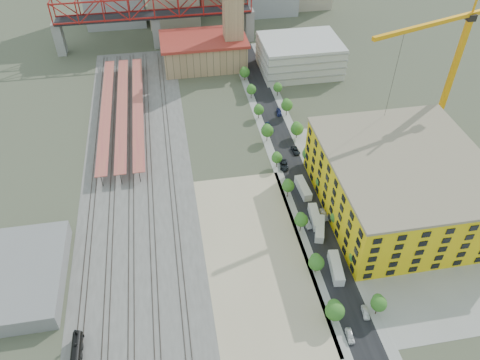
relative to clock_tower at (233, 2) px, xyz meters
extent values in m
plane|color=#474C38|center=(-8.00, -79.99, -28.70)|extent=(400.00, 400.00, 0.00)
cube|color=#605E59|center=(-44.00, -62.49, -28.67)|extent=(36.00, 165.00, 0.06)
cube|color=tan|center=(-12.00, -111.49, -28.67)|extent=(28.00, 67.00, 0.06)
cube|color=black|center=(8.00, -64.99, -28.67)|extent=(12.00, 170.00, 0.06)
cube|color=gray|center=(2.50, -64.99, -28.68)|extent=(3.00, 170.00, 0.04)
cube|color=gray|center=(13.50, -64.99, -28.68)|extent=(3.00, 170.00, 0.04)
cube|color=gray|center=(37.00, -99.99, -28.67)|extent=(50.00, 90.00, 0.06)
cube|color=#382B23|center=(-58.72, -62.49, -28.55)|extent=(0.12, 160.00, 0.18)
cube|color=#382B23|center=(-57.28, -62.49, -28.55)|extent=(0.12, 160.00, 0.18)
cube|color=#382B23|center=(-52.72, -62.49, -28.55)|extent=(0.12, 160.00, 0.18)
cube|color=#382B23|center=(-51.28, -62.49, -28.55)|extent=(0.12, 160.00, 0.18)
cube|color=#382B23|center=(-46.72, -62.49, -28.55)|extent=(0.12, 160.00, 0.18)
cube|color=#382B23|center=(-45.28, -62.49, -28.55)|extent=(0.12, 160.00, 0.18)
cube|color=#382B23|center=(-40.72, -62.49, -28.55)|extent=(0.12, 160.00, 0.18)
cube|color=#382B23|center=(-39.28, -62.49, -28.55)|extent=(0.12, 160.00, 0.18)
cube|color=#382B23|center=(-33.72, -62.49, -28.55)|extent=(0.12, 160.00, 0.18)
cube|color=#382B23|center=(-32.28, -62.49, -28.55)|extent=(0.12, 160.00, 0.18)
cube|color=#BD6748|center=(-55.00, -34.99, -24.70)|extent=(4.00, 80.00, 0.25)
cylinder|color=black|center=(-55.00, -34.99, -26.70)|extent=(0.24, 0.24, 4.00)
cube|color=#BD6748|center=(-49.00, -34.99, -24.70)|extent=(4.00, 80.00, 0.25)
cylinder|color=black|center=(-49.00, -34.99, -26.70)|extent=(0.24, 0.24, 4.00)
cube|color=#BD6748|center=(-43.00, -34.99, -24.70)|extent=(4.00, 80.00, 0.25)
cylinder|color=black|center=(-43.00, -34.99, -26.70)|extent=(0.24, 0.24, 4.00)
cube|color=tan|center=(-13.00, 2.01, -22.70)|extent=(36.00, 22.00, 12.00)
cube|color=maroon|center=(-13.00, 2.01, -16.20)|extent=(38.00, 24.00, 1.20)
cube|color=tan|center=(0.00, 0.01, -8.70)|extent=(8.00, 8.00, 40.00)
cube|color=silver|center=(28.00, -9.99, -21.70)|extent=(34.00, 26.00, 14.00)
cube|color=gray|center=(-78.00, 25.01, -21.20)|extent=(4.00, 6.00, 15.00)
cube|color=gray|center=(12.00, 25.01, -21.20)|extent=(4.00, 6.00, 15.00)
cube|color=gray|center=(-33.00, 25.01, -21.20)|extent=(4.00, 6.00, 15.00)
cube|color=black|center=(-33.00, 25.01, -13.20)|extent=(90.00, 9.00, 1.00)
cube|color=yellow|center=(34.00, -99.99, -19.70)|extent=(44.00, 50.00, 18.00)
cube|color=gray|center=(34.00, -99.99, -10.30)|extent=(44.60, 50.60, 0.80)
cube|color=gray|center=(-74.00, -109.99, -26.20)|extent=(22.00, 32.00, 5.00)
ellipsoid|color=#4C6B59|center=(-88.00, 180.01, -96.70)|extent=(396.00, 216.00, 180.00)
ellipsoid|color=#4C6B59|center=(32.00, 180.01, -120.70)|extent=(484.00, 264.00, 220.00)
ellipsoid|color=#4C6B59|center=(152.00, 180.01, -98.70)|extent=(418.00, 228.00, 190.00)
cylinder|color=black|center=(-58.00, -134.73, -26.47)|extent=(2.32, 11.14, 2.32)
cylinder|color=black|center=(-58.00, -130.09, -24.80)|extent=(0.65, 0.65, 1.49)
sphere|color=black|center=(-58.00, -132.88, -25.26)|extent=(0.93, 0.93, 0.93)
cone|color=black|center=(-58.00, -128.42, -27.86)|extent=(2.41, 1.49, 2.41)
cube|color=#FCA610|center=(61.29, -69.76, -6.37)|extent=(1.59, 1.59, 44.66)
cube|color=black|center=(61.29, -69.76, 16.96)|extent=(2.48, 2.48, 1.98)
cube|color=#FCA610|center=(43.35, -75.56, 17.95)|extent=(36.25, 12.74, 1.19)
cube|color=#FCA610|center=(61.29, -69.76, 21.92)|extent=(0.50, 0.50, 7.94)
cube|color=silver|center=(8.00, -120.69, -27.29)|extent=(4.05, 10.52, 2.80)
cube|color=silver|center=(8.00, -106.20, -27.43)|extent=(5.30, 9.57, 2.54)
cube|color=silver|center=(8.00, -101.46, -27.38)|extent=(3.43, 9.80, 2.63)
cube|color=silver|center=(8.00, -88.42, -27.34)|extent=(3.17, 10.05, 2.71)
imported|color=silver|center=(5.00, -139.99, -27.99)|extent=(2.03, 4.29, 1.42)
imported|color=#A5A5AA|center=(5.00, -102.77, -27.90)|extent=(2.48, 5.04, 1.59)
imported|color=black|center=(5.00, -75.52, -27.90)|extent=(3.31, 6.00, 1.59)
imported|color=navy|center=(5.00, -52.97, -27.93)|extent=(2.98, 5.56, 1.53)
imported|color=white|center=(11.00, -134.60, -28.00)|extent=(2.28, 4.29, 1.39)
imported|color=#A2A1A7|center=(11.00, -100.39, -27.91)|extent=(2.26, 4.97, 1.58)
imported|color=black|center=(11.00, -68.24, -28.03)|extent=(2.64, 4.99, 1.34)
imported|color=navy|center=(11.00, -43.37, -28.03)|extent=(2.51, 4.84, 1.34)
camera|label=1|loc=(-30.72, -193.44, 72.38)|focal=35.00mm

